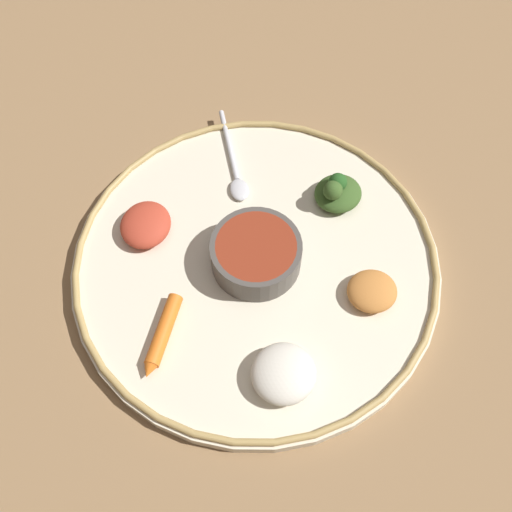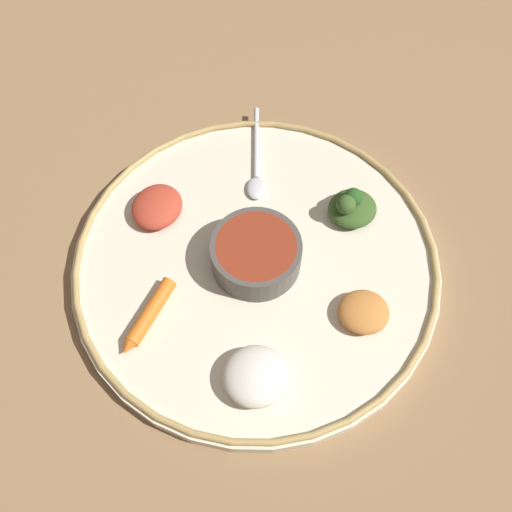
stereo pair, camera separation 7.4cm
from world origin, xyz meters
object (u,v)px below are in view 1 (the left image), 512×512
(center_bowl, at_px, (256,253))
(greens_pile, at_px, (337,192))
(spoon, at_px, (235,169))
(carrot_near_spoon, at_px, (162,335))

(center_bowl, xyz_separation_m, greens_pile, (0.13, -0.02, -0.00))
(spoon, distance_m, greens_pile, 0.14)
(center_bowl, relative_size, greens_pile, 1.40)
(spoon, xyz_separation_m, carrot_near_spoon, (-0.23, -0.09, 0.00))
(greens_pile, xyz_separation_m, carrot_near_spoon, (-0.28, 0.04, -0.01))
(spoon, relative_size, carrot_near_spoon, 1.32)
(greens_pile, relative_size, carrot_near_spoon, 0.79)
(center_bowl, xyz_separation_m, spoon, (0.09, 0.11, -0.02))
(spoon, xyz_separation_m, greens_pile, (0.05, -0.13, 0.01))
(greens_pile, distance_m, carrot_near_spoon, 0.28)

